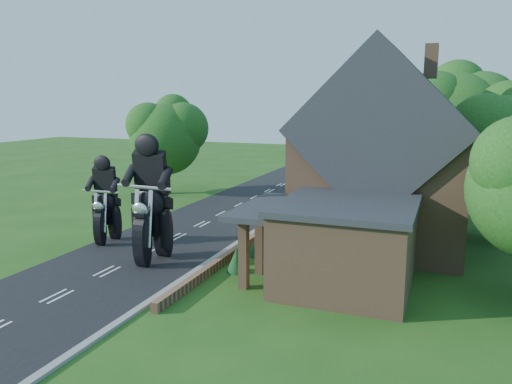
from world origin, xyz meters
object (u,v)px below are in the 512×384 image
(motorcycle_lead, at_px, (153,243))
(motorcycle_follow, at_px, (108,230))
(house, at_px, (384,160))
(annex, at_px, (343,242))
(garden_wall, at_px, (263,232))

(motorcycle_lead, relative_size, motorcycle_follow, 1.28)
(motorcycle_lead, height_order, motorcycle_follow, motorcycle_lead)
(house, height_order, motorcycle_follow, house)
(annex, distance_m, motorcycle_lead, 8.74)
(house, distance_m, motorcycle_follow, 14.75)
(garden_wall, bearing_deg, motorcycle_follow, -149.05)
(garden_wall, height_order, motorcycle_follow, motorcycle_follow)
(garden_wall, relative_size, house, 2.15)
(garden_wall, xyz_separation_m, motorcycle_follow, (-7.10, -4.26, 0.49))
(annex, bearing_deg, house, 84.76)
(motorcycle_lead, bearing_deg, house, -140.27)
(annex, distance_m, motorcycle_follow, 12.80)
(house, relative_size, annex, 1.45)
(motorcycle_lead, distance_m, motorcycle_follow, 4.39)
(garden_wall, distance_m, motorcycle_follow, 8.29)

